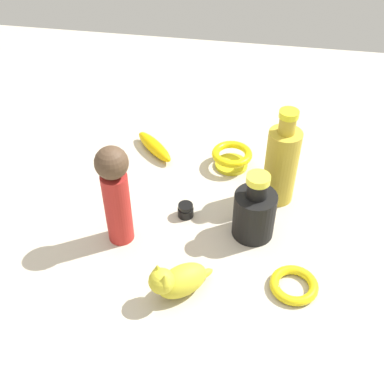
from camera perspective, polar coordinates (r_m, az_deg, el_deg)
ground at (r=1.15m, az=-0.00°, el=-3.31°), size 2.00×2.00×0.00m
person_figure_adult at (r=1.03m, az=-9.02°, el=-0.06°), size 0.08×0.08×0.25m
bowl at (r=1.29m, az=4.73°, el=4.19°), size 0.11×0.11×0.05m
bangle at (r=1.03m, az=11.96°, el=-10.72°), size 0.10×0.10×0.02m
cat_figurine at (r=0.98m, az=-1.73°, el=-10.39°), size 0.12×0.12×0.10m
bottle_tall at (r=1.16m, az=10.52°, el=3.34°), size 0.08×0.08×0.25m
banana at (r=1.35m, az=-4.47°, el=5.38°), size 0.14×0.14×0.04m
nail_polish_jar at (r=1.15m, az=-0.76°, el=-2.16°), size 0.04×0.04×0.03m
bottle_short at (r=1.09m, az=7.40°, el=-2.32°), size 0.10×0.10×0.17m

